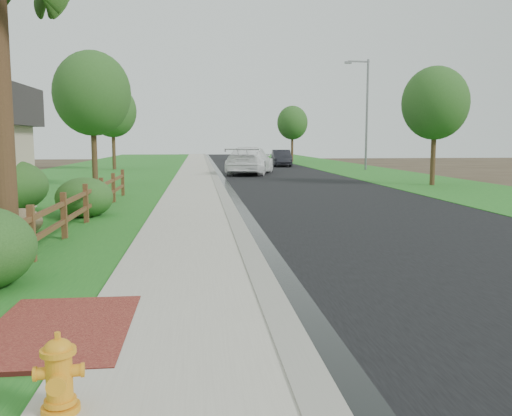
{
  "coord_description": "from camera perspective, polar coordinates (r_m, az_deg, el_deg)",
  "views": [
    {
      "loc": [
        -0.58,
        -7.23,
        2.25
      ],
      "look_at": [
        0.72,
        5.03,
        0.71
      ],
      "focal_mm": 38.0,
      "sensor_mm": 36.0,
      "label": 1
    }
  ],
  "objects": [
    {
      "name": "curb",
      "position": [
        42.3,
        -4.75,
        4.14
      ],
      "size": [
        0.4,
        90.0,
        0.12
      ],
      "primitive_type": "cube",
      "color": "gray",
      "rests_on": "ground"
    },
    {
      "name": "dark_car_mid",
      "position": [
        41.47,
        -0.49,
        4.98
      ],
      "size": [
        2.92,
        4.27,
        1.35
      ],
      "primitive_type": "imported",
      "rotation": [
        0.0,
        0.0,
        3.51
      ],
      "color": "black",
      "rests_on": "road"
    },
    {
      "name": "ground",
      "position": [
        7.6,
        -1.44,
        -10.12
      ],
      "size": [
        120.0,
        120.0,
        0.0
      ],
      "primitive_type": "plane",
      "color": "#372B1E"
    },
    {
      "name": "tree_near_right",
      "position": [
        28.38,
        18.35,
        10.42
      ],
      "size": [
        3.25,
        3.25,
        5.86
      ],
      "color": "#3E2919",
      "rests_on": "ground"
    },
    {
      "name": "road",
      "position": [
        42.61,
        0.92,
        4.12
      ],
      "size": [
        8.0,
        90.0,
        0.02
      ],
      "primitive_type": "cube",
      "color": "black",
      "rests_on": "ground"
    },
    {
      "name": "fire_hydrant",
      "position": [
        4.75,
        -20.02,
        -16.26
      ],
      "size": [
        0.43,
        0.35,
        0.66
      ],
      "color": "gold",
      "rests_on": "sidewalk"
    },
    {
      "name": "brick_patch",
      "position": [
        6.8,
        -19.96,
        -12.16
      ],
      "size": [
        1.6,
        2.4,
        0.11
      ],
      "primitive_type": "cube",
      "color": "maroon",
      "rests_on": "ground"
    },
    {
      "name": "shrub_d",
      "position": [
        18.49,
        -24.74,
        2.1
      ],
      "size": [
        2.55,
        2.55,
        1.68
      ],
      "primitive_type": "ellipsoid",
      "rotation": [
        0.0,
        0.0,
        0.03
      ],
      "color": "#21491A",
      "rests_on": "ground"
    },
    {
      "name": "dark_car_far",
      "position": [
        47.12,
        2.69,
        5.28
      ],
      "size": [
        1.78,
        4.41,
        1.42
      ],
      "primitive_type": "imported",
      "rotation": [
        0.0,
        0.0,
        -0.06
      ],
      "color": "black",
      "rests_on": "road"
    },
    {
      "name": "white_suv",
      "position": [
        35.98,
        -0.64,
        5.02
      ],
      "size": [
        4.04,
        6.66,
        1.8
      ],
      "primitive_type": "imported",
      "rotation": [
        0.0,
        0.0,
        2.88
      ],
      "color": "white",
      "rests_on": "road"
    },
    {
      "name": "sidewalk",
      "position": [
        42.29,
        -6.51,
        4.1
      ],
      "size": [
        2.2,
        90.0,
        0.1
      ],
      "primitive_type": "cube",
      "color": "#A59F90",
      "rests_on": "ground"
    },
    {
      "name": "boulder",
      "position": [
        14.12,
        -23.4,
        -1.33
      ],
      "size": [
        1.16,
        1.03,
        0.64
      ],
      "primitive_type": "ellipsoid",
      "rotation": [
        0.0,
        0.0,
        0.39
      ],
      "color": "brown",
      "rests_on": "ground"
    },
    {
      "name": "ranch_fence",
      "position": [
        14.06,
        -18.43,
        0.09
      ],
      "size": [
        0.12,
        16.92,
        1.1
      ],
      "color": "#482518",
      "rests_on": "ground"
    },
    {
      "name": "wet_gutter",
      "position": [
        42.31,
        -4.27,
        4.09
      ],
      "size": [
        0.5,
        90.0,
        0.0
      ],
      "primitive_type": "cube",
      "color": "black",
      "rests_on": "road"
    },
    {
      "name": "verge_far",
      "position": [
        43.98,
        9.9,
        4.12
      ],
      "size": [
        6.0,
        90.0,
        0.04
      ],
      "primitive_type": "cube",
      "color": "#1A5B1C",
      "rests_on": "ground"
    },
    {
      "name": "streetlight",
      "position": [
        41.82,
        11.41,
        10.27
      ],
      "size": [
        1.9,
        0.31,
        8.2
      ],
      "color": "slate",
      "rests_on": "ground"
    },
    {
      "name": "tree_far_right",
      "position": [
        55.87,
        3.85,
        8.93
      ],
      "size": [
        3.12,
        3.12,
        5.75
      ],
      "color": "#3E2919",
      "rests_on": "ground"
    },
    {
      "name": "lawn_near",
      "position": [
        42.94,
        -16.05,
        3.88
      ],
      "size": [
        9.0,
        90.0,
        0.04
      ],
      "primitive_type": "cube",
      "color": "#1A5B1C",
      "rests_on": "ground"
    },
    {
      "name": "tree_mid_left",
      "position": [
        43.06,
        -14.86,
        9.81
      ],
      "size": [
        3.6,
        3.6,
        6.43
      ],
      "color": "#3E2919",
      "rests_on": "ground"
    },
    {
      "name": "tree_near_left",
      "position": [
        27.53,
        -16.86,
        11.45
      ],
      "size": [
        3.67,
        3.67,
        6.5
      ],
      "color": "#3E2919",
      "rests_on": "ground"
    },
    {
      "name": "shrub_c",
      "position": [
        16.54,
        -17.62,
        1.04
      ],
      "size": [
        1.97,
        1.97,
        1.19
      ],
      "primitive_type": "ellipsoid",
      "rotation": [
        0.0,
        0.0,
        -0.23
      ],
      "color": "#21491A",
      "rests_on": "ground"
    },
    {
      "name": "grass_strip",
      "position": [
        42.35,
        -9.09,
        4.04
      ],
      "size": [
        1.6,
        90.0,
        0.06
      ],
      "primitive_type": "cube",
      "color": "#1A5B1C",
      "rests_on": "ground"
    }
  ]
}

